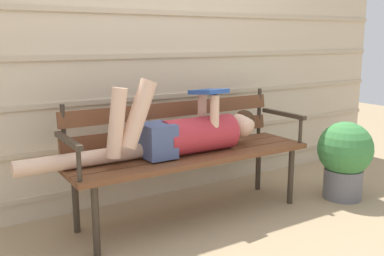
% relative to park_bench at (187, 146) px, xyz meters
% --- Properties ---
extents(ground_plane, '(12.00, 12.00, 0.00)m').
position_rel_park_bench_xyz_m(ground_plane, '(0.00, -0.15, -0.51)').
color(ground_plane, tan).
extents(house_siding, '(5.09, 0.08, 2.29)m').
position_rel_park_bench_xyz_m(house_siding, '(0.00, 0.49, 0.63)').
color(house_siding, beige).
rests_on(house_siding, ground).
extents(park_bench, '(1.80, 0.51, 0.86)m').
position_rel_park_bench_xyz_m(park_bench, '(0.00, 0.00, 0.00)').
color(park_bench, brown).
rests_on(park_bench, ground).
extents(reclining_person, '(1.73, 0.27, 0.55)m').
position_rel_park_bench_xyz_m(reclining_person, '(-0.08, -0.07, 0.12)').
color(reclining_person, '#B72D38').
extents(potted_plant, '(0.44, 0.44, 0.63)m').
position_rel_park_bench_xyz_m(potted_plant, '(1.24, -0.40, -0.16)').
color(potted_plant, slate).
rests_on(potted_plant, ground).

